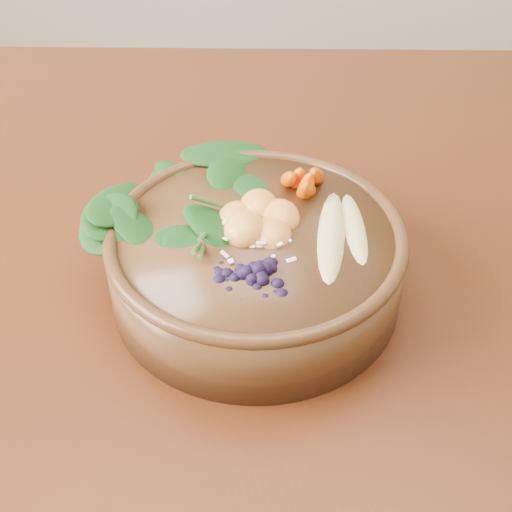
# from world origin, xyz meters

# --- Properties ---
(dining_table) EXTENTS (1.60, 0.90, 0.75)m
(dining_table) POSITION_xyz_m (0.00, 0.00, 0.66)
(dining_table) COLOR #331C0C
(dining_table) RESTS_ON ground
(stoneware_bowl) EXTENTS (0.28, 0.28, 0.08)m
(stoneware_bowl) POSITION_xyz_m (-0.13, -0.12, 0.79)
(stoneware_bowl) COLOR #502F14
(stoneware_bowl) RESTS_ON dining_table
(kale_heap) EXTENTS (0.18, 0.17, 0.04)m
(kale_heap) POSITION_xyz_m (-0.18, -0.06, 0.85)
(kale_heap) COLOR #184516
(kale_heap) RESTS_ON stoneware_bowl
(carrot_cluster) EXTENTS (0.06, 0.06, 0.08)m
(carrot_cluster) POSITION_xyz_m (-0.08, -0.04, 0.86)
(carrot_cluster) COLOR #DC5700
(carrot_cluster) RESTS_ON stoneware_bowl
(banana_halves) EXTENTS (0.06, 0.16, 0.03)m
(banana_halves) POSITION_xyz_m (-0.05, -0.11, 0.84)
(banana_halves) COLOR #E0CC84
(banana_halves) RESTS_ON stoneware_bowl
(mandarin_cluster) EXTENTS (0.08, 0.09, 0.03)m
(mandarin_cluster) POSITION_xyz_m (-0.13, -0.10, 0.84)
(mandarin_cluster) COLOR orange
(mandarin_cluster) RESTS_ON stoneware_bowl
(blueberry_pile) EXTENTS (0.13, 0.10, 0.04)m
(blueberry_pile) POSITION_xyz_m (-0.13, -0.18, 0.84)
(blueberry_pile) COLOR black
(blueberry_pile) RESTS_ON stoneware_bowl
(coconut_flakes) EXTENTS (0.09, 0.07, 0.01)m
(coconut_flakes) POSITION_xyz_m (-0.13, -0.14, 0.83)
(coconut_flakes) COLOR white
(coconut_flakes) RESTS_ON stoneware_bowl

